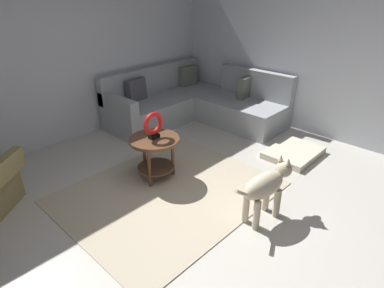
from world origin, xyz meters
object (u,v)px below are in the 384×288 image
Objects in this scene: side_table at (155,148)px; torus_sculpture at (153,125)px; dog_bed_mat at (294,153)px; sectional_couch at (194,104)px; dog at (266,186)px.

torus_sculpture is at bearing 180.00° from side_table.
side_table is at bearing 150.53° from dog_bed_mat.
dog_bed_mat is (1.71, -0.96, -0.67)m from torus_sculpture.
torus_sculpture is at bearing 150.53° from dog_bed_mat.
sectional_couch reaches higher than torus_sculpture.
torus_sculpture is 1.45m from dog.
dog is at bearing -79.77° from side_table.
sectional_couch is 2.78m from dog.
dog_bed_mat is at bearing 114.00° from dog.
sectional_couch is at bearing 29.43° from side_table.
torus_sculpture is 0.39× the size of dog.
sectional_couch reaches higher than dog.
side_table is 2.00m from dog_bed_mat.
dog is (0.25, -1.39, -0.04)m from side_table.
torus_sculpture is (-1.72, -0.97, 0.42)m from sectional_couch.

